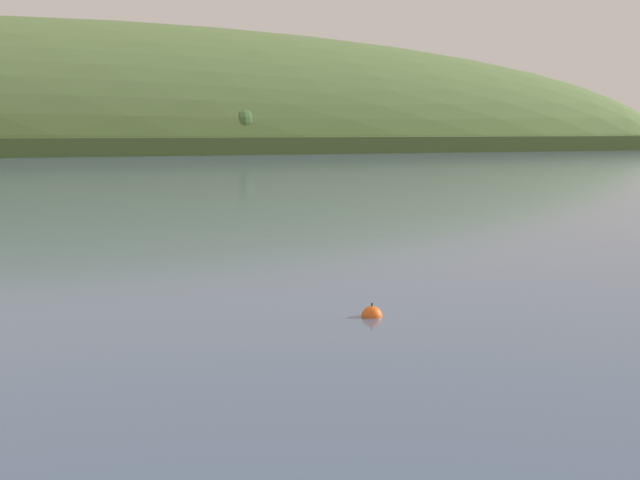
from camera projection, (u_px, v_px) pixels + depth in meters
name	position (u px, v px, depth m)	size (l,w,h in m)	color
far_shoreline_hill	(82.00, 152.00, 204.39)	(422.99, 71.14, 57.63)	#3C4E24
mooring_buoy_off_fishing_boat	(372.00, 316.00, 24.19)	(0.55, 0.55, 0.63)	#EA5B19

